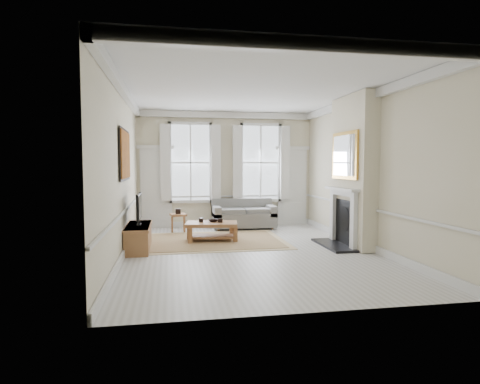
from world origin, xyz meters
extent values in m
plane|color=#B7B5AD|center=(0.00, 0.00, 0.00)|extent=(7.20, 7.20, 0.00)
plane|color=white|center=(0.00, 0.00, 3.40)|extent=(7.20, 7.20, 0.00)
plane|color=beige|center=(0.00, 3.60, 1.70)|extent=(5.20, 0.00, 5.20)
plane|color=beige|center=(-2.60, 0.00, 1.70)|extent=(0.00, 7.20, 7.20)
plane|color=beige|center=(2.60, 0.00, 1.70)|extent=(0.00, 7.20, 7.20)
cube|color=silver|center=(-2.05, 3.56, 1.15)|extent=(0.90, 0.08, 2.30)
cube|color=silver|center=(2.05, 3.56, 1.15)|extent=(0.90, 0.08, 2.30)
cube|color=#AA5D1D|center=(-2.56, 0.30, 2.05)|extent=(0.05, 1.66, 1.06)
cube|color=beige|center=(2.43, 0.20, 1.70)|extent=(0.35, 1.70, 3.38)
cube|color=black|center=(2.00, 0.20, 0.03)|extent=(0.55, 1.50, 0.05)
cube|color=silver|center=(2.20, -0.35, 0.57)|extent=(0.10, 0.18, 1.15)
cube|color=silver|center=(2.20, 0.75, 0.57)|extent=(0.10, 0.18, 1.15)
cube|color=silver|center=(2.15, 0.20, 1.30)|extent=(0.20, 1.45, 0.06)
cube|color=black|center=(2.25, 0.20, 0.55)|extent=(0.02, 0.92, 1.00)
cube|color=gold|center=(2.21, 0.20, 2.05)|extent=(0.06, 1.26, 1.06)
cube|color=slate|center=(0.44, 3.05, 0.26)|extent=(1.79, 0.87, 0.41)
cube|color=slate|center=(0.44, 3.39, 0.63)|extent=(1.79, 0.20, 0.44)
cube|color=slate|center=(-0.35, 3.05, 0.51)|extent=(0.20, 0.87, 0.30)
cube|color=slate|center=(1.24, 3.05, 0.51)|extent=(0.20, 0.87, 0.30)
cylinder|color=brown|center=(-0.33, 2.73, 0.04)|extent=(0.06, 0.06, 0.08)
cylinder|color=brown|center=(1.22, 3.37, 0.04)|extent=(0.06, 0.06, 0.08)
cube|color=brown|center=(-1.44, 2.77, 0.47)|extent=(0.48, 0.48, 0.06)
cube|color=brown|center=(-1.60, 2.61, 0.22)|extent=(0.05, 0.05, 0.44)
cube|color=brown|center=(-1.29, 2.61, 0.22)|extent=(0.05, 0.05, 0.44)
cube|color=brown|center=(-1.60, 2.92, 0.22)|extent=(0.05, 0.05, 0.44)
cube|color=brown|center=(-1.29, 2.92, 0.22)|extent=(0.05, 0.05, 0.44)
cube|color=#9A784F|center=(-0.67, 1.27, 0.01)|extent=(3.50, 2.60, 0.02)
cube|color=brown|center=(-0.67, 1.27, 0.42)|extent=(1.31, 0.88, 0.08)
cube|color=brown|center=(-1.19, 1.02, 0.19)|extent=(0.10, 0.10, 0.38)
cube|color=brown|center=(-0.16, 1.02, 0.19)|extent=(0.10, 0.10, 0.38)
cube|color=brown|center=(-1.19, 1.53, 0.19)|extent=(0.10, 0.10, 0.38)
cube|color=brown|center=(-0.16, 1.53, 0.19)|extent=(0.10, 0.10, 0.38)
cylinder|color=black|center=(-0.92, 1.32, 0.51)|extent=(0.10, 0.10, 0.10)
cylinder|color=black|center=(-0.47, 1.22, 0.50)|extent=(0.12, 0.12, 0.09)
imported|color=black|center=(-0.62, 1.37, 0.49)|extent=(0.33, 0.33, 0.06)
cube|color=brown|center=(-2.34, 0.59, 0.27)|extent=(0.49, 1.52, 0.54)
cube|color=black|center=(-2.32, 0.59, 0.56)|extent=(0.08, 0.30, 0.03)
cube|color=black|center=(-2.32, 0.59, 0.95)|extent=(0.05, 0.90, 0.55)
cube|color=black|center=(-2.29, 0.59, 0.95)|extent=(0.01, 0.83, 0.49)
camera|label=1|loc=(-1.65, -8.27, 1.86)|focal=30.00mm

